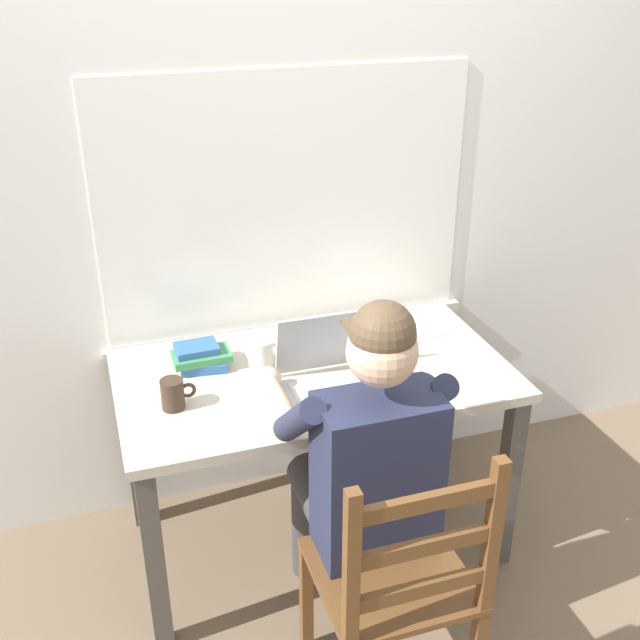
# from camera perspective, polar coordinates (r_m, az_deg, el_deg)

# --- Properties ---
(ground_plane) EXTENTS (8.00, 8.00, 0.00)m
(ground_plane) POSITION_cam_1_polar(r_m,az_deg,el_deg) (3.03, -0.38, -15.92)
(ground_plane) COLOR brown
(back_wall) EXTENTS (6.00, 0.08, 2.60)m
(back_wall) POSITION_cam_1_polar(r_m,az_deg,el_deg) (2.76, -3.26, 10.70)
(back_wall) COLOR silver
(back_wall) RESTS_ON ground
(desk) EXTENTS (1.32, 0.71, 0.73)m
(desk) POSITION_cam_1_polar(r_m,az_deg,el_deg) (2.65, -0.42, -5.82)
(desk) COLOR #BCB29E
(desk) RESTS_ON ground
(seated_person) EXTENTS (0.50, 0.60, 1.23)m
(seated_person) POSITION_cam_1_polar(r_m,az_deg,el_deg) (2.29, 3.25, -10.30)
(seated_person) COLOR #232842
(seated_person) RESTS_ON ground
(wooden_chair) EXTENTS (0.42, 0.42, 0.93)m
(wooden_chair) POSITION_cam_1_polar(r_m,az_deg,el_deg) (2.24, 5.80, -18.95)
(wooden_chair) COLOR brown
(wooden_chair) RESTS_ON ground
(laptop) EXTENTS (0.33, 0.28, 0.23)m
(laptop) POSITION_cam_1_polar(r_m,az_deg,el_deg) (2.49, 0.98, -3.85)
(laptop) COLOR #ADAFB2
(laptop) RESTS_ON desk
(computer_mouse) EXTENTS (0.06, 0.10, 0.03)m
(computer_mouse) POSITION_cam_1_polar(r_m,az_deg,el_deg) (2.54, 7.96, -4.48)
(computer_mouse) COLOR black
(computer_mouse) RESTS_ON desk
(coffee_mug_white) EXTENTS (0.12, 0.08, 0.10)m
(coffee_mug_white) POSITION_cam_1_polar(r_m,az_deg,el_deg) (2.61, -4.38, -2.47)
(coffee_mug_white) COLOR silver
(coffee_mug_white) RESTS_ON desk
(coffee_mug_dark) EXTENTS (0.11, 0.07, 0.10)m
(coffee_mug_dark) POSITION_cam_1_polar(r_m,az_deg,el_deg) (2.42, -10.83, -5.42)
(coffee_mug_dark) COLOR #38281E
(coffee_mug_dark) RESTS_ON desk
(book_stack_main) EXTENTS (0.20, 0.16, 0.08)m
(book_stack_main) POSITION_cam_1_polar(r_m,az_deg,el_deg) (2.64, -8.81, -2.72)
(book_stack_main) COLOR #2D5B9E
(book_stack_main) RESTS_ON desk
(paper_pile_near_laptop) EXTENTS (0.25, 0.20, 0.01)m
(paper_pile_near_laptop) POSITION_cam_1_polar(r_m,az_deg,el_deg) (2.87, 6.87, -0.85)
(paper_pile_near_laptop) COLOR white
(paper_pile_near_laptop) RESTS_ON desk
(paper_pile_back_corner) EXTENTS (0.28, 0.22, 0.01)m
(paper_pile_back_corner) POSITION_cam_1_polar(r_m,az_deg,el_deg) (2.64, 10.00, -3.68)
(paper_pile_back_corner) COLOR white
(paper_pile_back_corner) RESTS_ON desk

